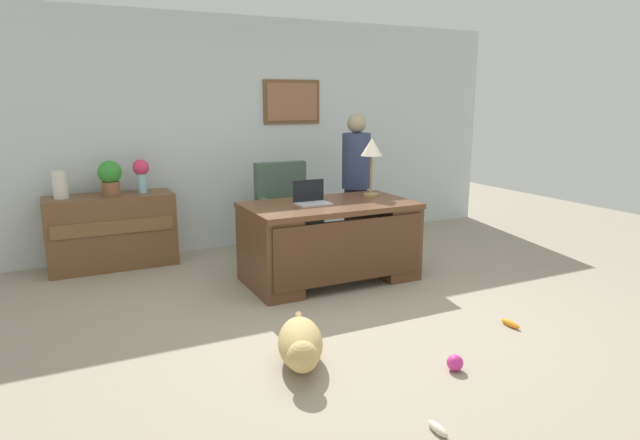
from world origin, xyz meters
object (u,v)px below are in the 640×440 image
object	(u,v)px
armchair	(286,215)
person_standing	(356,183)
dog_toy_bone	(438,429)
dog_toy_plush	(510,323)
laptop	(311,198)
credenza	(112,231)
vase_with_flowers	(141,172)
vase_empty	(60,185)
potted_plant	(110,176)
dog_toy_ball	(455,363)
desk	(330,239)
desk_lamp	(372,151)
dog_lying	(301,344)

from	to	relation	value
armchair	person_standing	bearing A→B (deg)	-18.69
dog_toy_bone	dog_toy_plush	size ratio (longest dim) A/B	0.86
laptop	dog_toy_bone	distance (m)	2.75
credenza	vase_with_flowers	world-z (taller)	vase_with_flowers
dog_toy_bone	vase_empty	bearing A→B (deg)	112.86
armchair	laptop	world-z (taller)	armchair
vase_with_flowers	dog_toy_bone	size ratio (longest dim) A/B	2.23
person_standing	dog_toy_bone	bearing A→B (deg)	-112.64
vase_empty	laptop	bearing A→B (deg)	-32.50
potted_plant	laptop	bearing A→B (deg)	-39.31
armchair	laptop	distance (m)	1.02
person_standing	laptop	world-z (taller)	person_standing
potted_plant	dog_toy_ball	xyz separation A→B (m)	(1.73, -3.44, -0.92)
potted_plant	armchair	bearing A→B (deg)	-13.13
dog_toy_bone	dog_toy_plush	world-z (taller)	same
potted_plant	dog_toy_ball	size ratio (longest dim) A/B	3.30
dog_toy_bone	vase_with_flowers	bearing A→B (deg)	102.52
dog_toy_ball	dog_toy_plush	size ratio (longest dim) A/B	0.58
desk	laptop	size ratio (longest dim) A/B	5.08
laptop	desk	bearing A→B (deg)	-19.83
vase_empty	dog_toy_bone	world-z (taller)	vase_empty
desk_lamp	vase_with_flowers	world-z (taller)	desk_lamp
armchair	vase_empty	xyz separation A→B (m)	(-2.28, 0.42, 0.44)
person_standing	vase_empty	distance (m)	3.11
person_standing	potted_plant	distance (m)	2.65
armchair	credenza	bearing A→B (deg)	167.09
desk_lamp	potted_plant	distance (m)	2.72
dog_lying	vase_empty	world-z (taller)	vase_empty
armchair	potted_plant	bearing A→B (deg)	166.87
laptop	armchair	bearing A→B (deg)	81.83
laptop	vase_empty	distance (m)	2.54
armchair	dog_toy_plush	world-z (taller)	armchair
armchair	dog_lying	xyz separation A→B (m)	(-0.96, -2.51, -0.32)
credenza	dog_toy_ball	size ratio (longest dim) A/B	11.75
desk	vase_empty	distance (m)	2.77
person_standing	vase_with_flowers	distance (m)	2.35
credenza	person_standing	size ratio (longest dim) A/B	0.80
credenza	dog_toy_ball	bearing A→B (deg)	-62.97
armchair	person_standing	xyz separation A→B (m)	(0.75, -0.26, 0.34)
person_standing	dog_lying	size ratio (longest dim) A/B	2.25
laptop	vase_empty	bearing A→B (deg)	147.50
credenza	armchair	bearing A→B (deg)	-12.91
dog_toy_ball	desk	bearing A→B (deg)	86.76
credenza	dog_toy_bone	xyz separation A→B (m)	(1.22, -3.95, -0.36)
armchair	laptop	xyz separation A→B (m)	(-0.14, -0.94, 0.35)
desk	dog_toy_plush	world-z (taller)	desk
laptop	vase_empty	xyz separation A→B (m)	(-2.14, 1.36, 0.09)
desk	dog_toy_bone	world-z (taller)	desk
potted_plant	dog_lying	bearing A→B (deg)	-74.01
laptop	person_standing	bearing A→B (deg)	37.72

